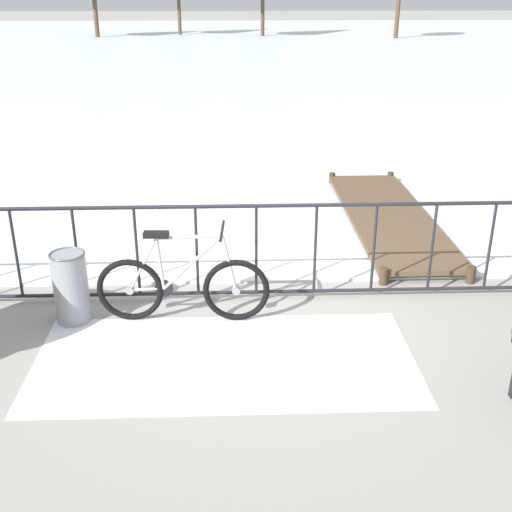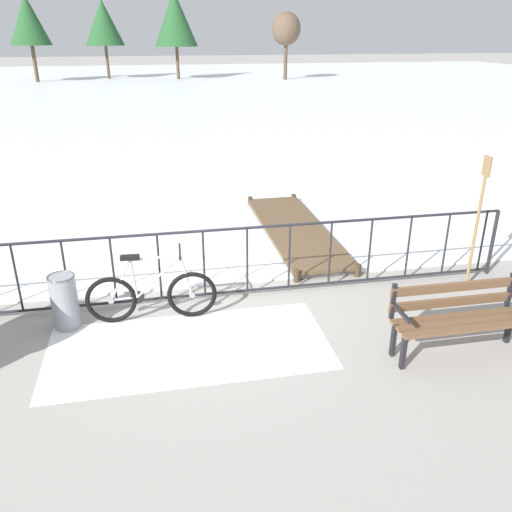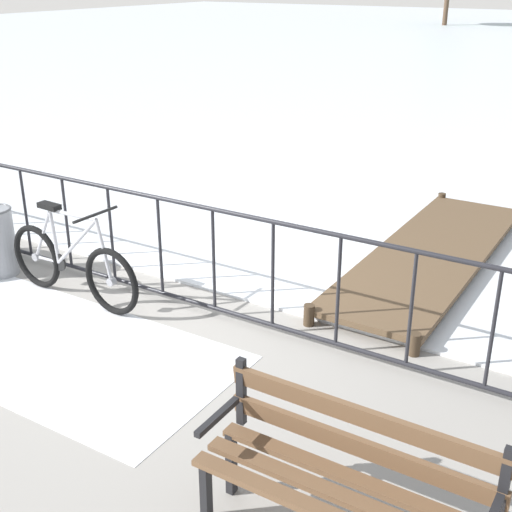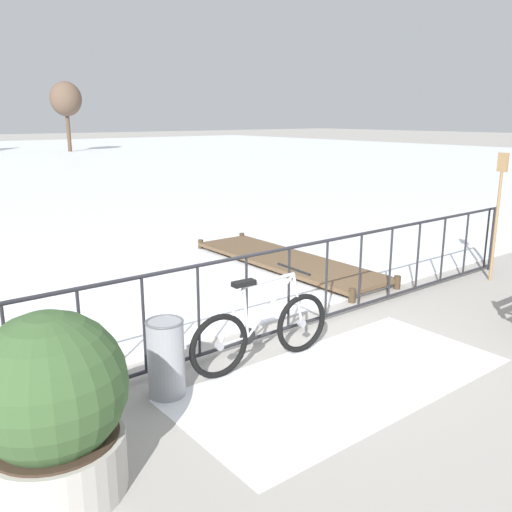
# 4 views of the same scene
# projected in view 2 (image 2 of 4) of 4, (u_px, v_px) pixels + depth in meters

# --- Properties ---
(ground_plane) EXTENTS (160.00, 160.00, 0.00)m
(ground_plane) POSITION_uv_depth(u_px,v_px,m) (205.00, 299.00, 7.55)
(ground_plane) COLOR #9E9991
(frozen_pond) EXTENTS (80.00, 56.00, 0.03)m
(frozen_pond) POSITION_uv_depth(u_px,v_px,m) (157.00, 91.00, 33.12)
(frozen_pond) COLOR white
(frozen_pond) RESTS_ON ground
(snow_patch) EXTENTS (3.41, 1.60, 0.01)m
(snow_patch) POSITION_uv_depth(u_px,v_px,m) (189.00, 347.00, 6.41)
(snow_patch) COLOR white
(snow_patch) RESTS_ON ground
(railing_fence) EXTENTS (9.06, 0.06, 1.07)m
(railing_fence) POSITION_uv_depth(u_px,v_px,m) (204.00, 264.00, 7.33)
(railing_fence) COLOR #232328
(railing_fence) RESTS_ON ground
(bicycle_near_railing) EXTENTS (1.71, 0.52, 0.97)m
(bicycle_near_railing) POSITION_uv_depth(u_px,v_px,m) (152.00, 295.00, 6.88)
(bicycle_near_railing) COLOR black
(bicycle_near_railing) RESTS_ON ground
(park_bench) EXTENTS (1.60, 0.48, 0.89)m
(park_bench) POSITION_uv_depth(u_px,v_px,m) (458.00, 313.00, 6.15)
(park_bench) COLOR brown
(park_bench) RESTS_ON ground
(trash_bin) EXTENTS (0.35, 0.35, 0.73)m
(trash_bin) POSITION_uv_depth(u_px,v_px,m) (64.00, 301.00, 6.71)
(trash_bin) COLOR gray
(trash_bin) RESTS_ON ground
(oar_upright) EXTENTS (0.04, 0.16, 1.98)m
(oar_upright) POSITION_uv_depth(u_px,v_px,m) (478.00, 215.00, 7.50)
(oar_upright) COLOR #937047
(oar_upright) RESTS_ON ground
(wooden_dock) EXTENTS (1.10, 3.98, 0.20)m
(wooden_dock) POSITION_uv_depth(u_px,v_px,m) (295.00, 229.00, 9.87)
(wooden_dock) COLOR brown
(wooden_dock) RESTS_ON ground
(tree_far_west) EXTENTS (2.96, 2.96, 5.77)m
(tree_far_west) POSITION_uv_depth(u_px,v_px,m) (103.00, 23.00, 40.10)
(tree_far_west) COLOR brown
(tree_far_west) RESTS_ON ground
(tree_west_mid) EXTENTS (2.18, 2.18, 4.89)m
(tree_west_mid) POSITION_uv_depth(u_px,v_px,m) (286.00, 29.00, 39.55)
(tree_west_mid) COLOR brown
(tree_west_mid) RESTS_ON ground
(tree_centre) EXTENTS (2.88, 2.88, 5.96)m
(tree_centre) POSITION_uv_depth(u_px,v_px,m) (28.00, 20.00, 37.44)
(tree_centre) COLOR brown
(tree_centre) RESTS_ON ground
(tree_east_mid) EXTENTS (3.30, 3.30, 6.36)m
(tree_east_mid) POSITION_uv_depth(u_px,v_px,m) (175.00, 19.00, 39.74)
(tree_east_mid) COLOR brown
(tree_east_mid) RESTS_ON ground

